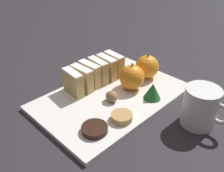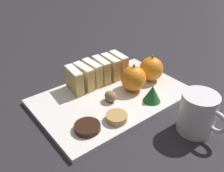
# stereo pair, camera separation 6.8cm
# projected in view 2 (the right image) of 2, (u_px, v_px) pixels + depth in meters

# --- Properties ---
(ground_plane) EXTENTS (6.00, 6.00, 0.00)m
(ground_plane) POSITION_uv_depth(u_px,v_px,m) (112.00, 99.00, 0.71)
(ground_plane) COLOR #28262B
(serving_platter) EXTENTS (0.27, 0.42, 0.01)m
(serving_platter) POSITION_uv_depth(u_px,v_px,m) (112.00, 97.00, 0.70)
(serving_platter) COLOR white
(serving_platter) RESTS_ON ground_plane
(stollen_slice_front) EXTENTS (0.08, 0.03, 0.07)m
(stollen_slice_front) POSITION_uv_depth(u_px,v_px,m) (74.00, 80.00, 0.70)
(stollen_slice_front) COLOR tan
(stollen_slice_front) RESTS_ON serving_platter
(stollen_slice_second) EXTENTS (0.07, 0.03, 0.07)m
(stollen_slice_second) POSITION_uv_depth(u_px,v_px,m) (84.00, 77.00, 0.72)
(stollen_slice_second) COLOR tan
(stollen_slice_second) RESTS_ON serving_platter
(stollen_slice_third) EXTENTS (0.07, 0.03, 0.07)m
(stollen_slice_third) POSITION_uv_depth(u_px,v_px,m) (92.00, 73.00, 0.74)
(stollen_slice_third) COLOR tan
(stollen_slice_third) RESTS_ON serving_platter
(stollen_slice_fourth) EXTENTS (0.08, 0.03, 0.07)m
(stollen_slice_fourth) POSITION_uv_depth(u_px,v_px,m) (101.00, 70.00, 0.75)
(stollen_slice_fourth) COLOR tan
(stollen_slice_fourth) RESTS_ON serving_platter
(stollen_slice_fifth) EXTENTS (0.08, 0.03, 0.07)m
(stollen_slice_fifth) POSITION_uv_depth(u_px,v_px,m) (110.00, 67.00, 0.77)
(stollen_slice_fifth) COLOR tan
(stollen_slice_fifth) RESTS_ON serving_platter
(stollen_slice_sixth) EXTENTS (0.08, 0.03, 0.07)m
(stollen_slice_sixth) POSITION_uv_depth(u_px,v_px,m) (118.00, 64.00, 0.78)
(stollen_slice_sixth) COLOR tan
(stollen_slice_sixth) RESTS_ON serving_platter
(orange_near) EXTENTS (0.07, 0.07, 0.08)m
(orange_near) POSITION_uv_depth(u_px,v_px,m) (151.00, 69.00, 0.75)
(orange_near) COLOR orange
(orange_near) RESTS_ON serving_platter
(orange_far) EXTENTS (0.07, 0.07, 0.08)m
(orange_far) POSITION_uv_depth(u_px,v_px,m) (133.00, 78.00, 0.71)
(orange_far) COLOR orange
(orange_far) RESTS_ON serving_platter
(walnut) EXTENTS (0.04, 0.03, 0.03)m
(walnut) POSITION_uv_depth(u_px,v_px,m) (110.00, 96.00, 0.67)
(walnut) COLOR #8E6B47
(walnut) RESTS_ON serving_platter
(chocolate_cookie) EXTENTS (0.06, 0.06, 0.01)m
(chocolate_cookie) POSITION_uv_depth(u_px,v_px,m) (87.00, 127.00, 0.58)
(chocolate_cookie) COLOR black
(chocolate_cookie) RESTS_ON serving_platter
(gingerbread_cookie) EXTENTS (0.05, 0.05, 0.02)m
(gingerbread_cookie) POSITION_uv_depth(u_px,v_px,m) (117.00, 117.00, 0.60)
(gingerbread_cookie) COLOR tan
(gingerbread_cookie) RESTS_ON serving_platter
(evergreen_sprig) EXTENTS (0.05, 0.05, 0.05)m
(evergreen_sprig) POSITION_uv_depth(u_px,v_px,m) (152.00, 94.00, 0.66)
(evergreen_sprig) COLOR #23662D
(evergreen_sprig) RESTS_ON serving_platter
(coffee_mug) EXTENTS (0.12, 0.08, 0.10)m
(coffee_mug) POSITION_uv_depth(u_px,v_px,m) (198.00, 114.00, 0.57)
(coffee_mug) COLOR white
(coffee_mug) RESTS_ON ground_plane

